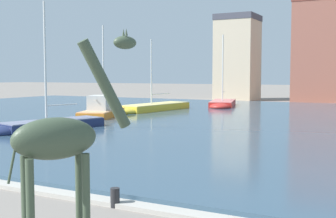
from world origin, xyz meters
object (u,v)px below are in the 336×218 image
Objects in this scene: giraffe_statue at (62,143)px; sailboat_yellow at (150,109)px; sailboat_orange at (104,111)px; mooring_bollard at (115,198)px; sailboat_red at (222,105)px; sailboat_navy at (44,127)px.

giraffe_statue is 30.87m from sailboat_yellow.
sailboat_yellow is at bearing 83.57° from sailboat_orange.
mooring_bollard is (-1.05, 3.15, -1.93)m from giraffe_statue.
sailboat_red is 33.76m from mooring_bollard.
sailboat_orange is at bearing 103.57° from sailboat_navy.
giraffe_statue is 18.14m from sailboat_navy.
sailboat_yellow is (-14.07, 27.42, -1.75)m from giraffe_statue.
sailboat_orange is at bearing 124.47° from giraffe_statue.
sailboat_orange is 22.88m from mooring_bollard.
sailboat_yellow is 1.29× the size of sailboat_orange.
sailboat_navy reaches higher than mooring_bollard.
sailboat_yellow reaches higher than giraffe_statue.
sailboat_red is (-10.41, 35.59, -1.76)m from giraffe_statue.
sailboat_red reaches higher than sailboat_orange.
sailboat_yellow is (-1.41, 14.55, 0.01)m from sailboat_navy.
sailboat_orange is at bearing 126.76° from mooring_bollard.
sailboat_orange is at bearing -96.43° from sailboat_yellow.
sailboat_navy is at bearing 140.08° from mooring_bollard.
sailboat_yellow is 18.43× the size of mooring_bollard.
sailboat_red is 0.82× the size of sailboat_yellow.
sailboat_red is at bearing 65.89° from sailboat_yellow.
giraffe_statue is 37.12m from sailboat_red.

